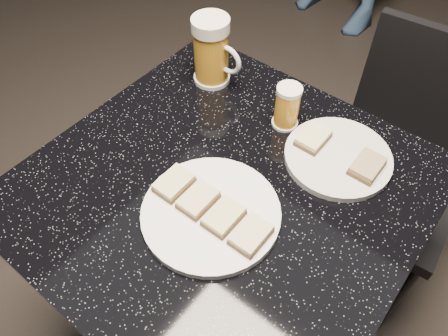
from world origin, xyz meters
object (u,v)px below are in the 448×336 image
(beer_mug, at_px, (212,51))
(plate_small, at_px, (338,157))
(table, at_px, (224,247))
(chair, at_px, (397,166))
(beer_tumbler, at_px, (287,107))
(plate_large, at_px, (211,213))

(beer_mug, bearing_deg, plate_small, -5.89)
(table, distance_m, chair, 0.53)
(beer_tumbler, bearing_deg, chair, 53.42)
(beer_mug, bearing_deg, beer_tumbler, -4.58)
(plate_small, height_order, table, plate_small)
(plate_small, distance_m, beer_mug, 0.36)
(beer_tumbler, bearing_deg, beer_mug, 175.42)
(plate_large, relative_size, chair, 0.29)
(table, height_order, chair, chair)
(table, relative_size, beer_tumbler, 7.65)
(plate_small, relative_size, chair, 0.25)
(beer_tumbler, bearing_deg, plate_small, -7.91)
(table, relative_size, chair, 0.88)
(plate_large, relative_size, beer_mug, 1.58)
(beer_tumbler, bearing_deg, plate_large, -84.90)
(beer_mug, xyz_separation_m, chair, (0.42, 0.27, -0.33))
(plate_small, bearing_deg, beer_mug, 174.11)
(plate_large, distance_m, table, 0.26)
(chair, bearing_deg, table, -113.11)
(table, height_order, beer_mug, beer_mug)
(table, distance_m, beer_mug, 0.45)
(beer_tumbler, relative_size, chair, 0.12)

